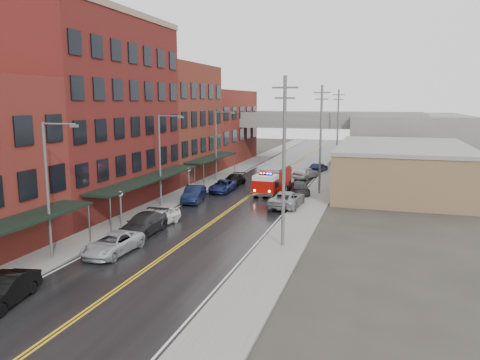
# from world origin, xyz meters

# --- Properties ---
(ground) EXTENTS (220.00, 220.00, 0.00)m
(ground) POSITION_xyz_m (0.00, 0.00, 0.00)
(ground) COLOR #2D2B26
(ground) RESTS_ON ground
(road) EXTENTS (11.00, 160.00, 0.02)m
(road) POSITION_xyz_m (0.00, 30.00, 0.01)
(road) COLOR black
(road) RESTS_ON ground
(sidewalk_left) EXTENTS (3.00, 160.00, 0.15)m
(sidewalk_left) POSITION_xyz_m (-7.30, 30.00, 0.07)
(sidewalk_left) COLOR slate
(sidewalk_left) RESTS_ON ground
(sidewalk_right) EXTENTS (3.00, 160.00, 0.15)m
(sidewalk_right) POSITION_xyz_m (7.30, 30.00, 0.07)
(sidewalk_right) COLOR slate
(sidewalk_right) RESTS_ON ground
(curb_left) EXTENTS (0.30, 160.00, 0.15)m
(curb_left) POSITION_xyz_m (-5.65, 30.00, 0.07)
(curb_left) COLOR gray
(curb_left) RESTS_ON ground
(curb_right) EXTENTS (0.30, 160.00, 0.15)m
(curb_right) POSITION_xyz_m (5.65, 30.00, 0.07)
(curb_right) COLOR gray
(curb_right) RESTS_ON ground
(brick_building_b) EXTENTS (9.00, 20.00, 18.00)m
(brick_building_b) POSITION_xyz_m (-13.30, 23.00, 9.00)
(brick_building_b) COLOR #5A1B17
(brick_building_b) RESTS_ON ground
(brick_building_c) EXTENTS (9.00, 15.00, 15.00)m
(brick_building_c) POSITION_xyz_m (-13.30, 40.50, 7.50)
(brick_building_c) COLOR maroon
(brick_building_c) RESTS_ON ground
(brick_building_far) EXTENTS (9.00, 20.00, 12.00)m
(brick_building_far) POSITION_xyz_m (-13.30, 58.00, 6.00)
(brick_building_far) COLOR maroon
(brick_building_far) RESTS_ON ground
(tan_building) EXTENTS (14.00, 22.00, 5.00)m
(tan_building) POSITION_xyz_m (16.00, 40.00, 2.50)
(tan_building) COLOR brown
(tan_building) RESTS_ON ground
(right_far_block) EXTENTS (18.00, 30.00, 8.00)m
(right_far_block) POSITION_xyz_m (18.00, 70.00, 4.00)
(right_far_block) COLOR slate
(right_far_block) RESTS_ON ground
(awning_1) EXTENTS (2.60, 18.00, 3.09)m
(awning_1) POSITION_xyz_m (-7.49, 23.00, 2.99)
(awning_1) COLOR black
(awning_1) RESTS_ON ground
(awning_2) EXTENTS (2.60, 13.00, 3.09)m
(awning_2) POSITION_xyz_m (-7.49, 40.50, 2.99)
(awning_2) COLOR black
(awning_2) RESTS_ON ground
(globe_lamp_1) EXTENTS (0.44, 0.44, 3.12)m
(globe_lamp_1) POSITION_xyz_m (-6.40, 16.00, 2.31)
(globe_lamp_1) COLOR #59595B
(globe_lamp_1) RESTS_ON ground
(globe_lamp_2) EXTENTS (0.44, 0.44, 3.12)m
(globe_lamp_2) POSITION_xyz_m (-6.40, 30.00, 2.31)
(globe_lamp_2) COLOR #59595B
(globe_lamp_2) RESTS_ON ground
(street_lamp_0) EXTENTS (2.64, 0.22, 9.00)m
(street_lamp_0) POSITION_xyz_m (-6.55, 8.00, 5.19)
(street_lamp_0) COLOR #59595B
(street_lamp_0) RESTS_ON ground
(street_lamp_1) EXTENTS (2.64, 0.22, 9.00)m
(street_lamp_1) POSITION_xyz_m (-6.55, 24.00, 5.19)
(street_lamp_1) COLOR #59595B
(street_lamp_1) RESTS_ON ground
(street_lamp_2) EXTENTS (2.64, 0.22, 9.00)m
(street_lamp_2) POSITION_xyz_m (-6.55, 40.00, 5.19)
(street_lamp_2) COLOR #59595B
(street_lamp_2) RESTS_ON ground
(utility_pole_0) EXTENTS (1.80, 0.24, 12.00)m
(utility_pole_0) POSITION_xyz_m (7.20, 15.00, 6.31)
(utility_pole_0) COLOR #59595B
(utility_pole_0) RESTS_ON ground
(utility_pole_1) EXTENTS (1.80, 0.24, 12.00)m
(utility_pole_1) POSITION_xyz_m (7.20, 35.00, 6.31)
(utility_pole_1) COLOR #59595B
(utility_pole_1) RESTS_ON ground
(utility_pole_2) EXTENTS (1.80, 0.24, 12.00)m
(utility_pole_2) POSITION_xyz_m (7.20, 55.00, 6.31)
(utility_pole_2) COLOR #59595B
(utility_pole_2) RESTS_ON ground
(overpass) EXTENTS (40.00, 10.00, 7.50)m
(overpass) POSITION_xyz_m (0.00, 62.00, 5.99)
(overpass) COLOR slate
(overpass) RESTS_ON ground
(fire_truck) EXTENTS (3.53, 7.87, 2.82)m
(fire_truck) POSITION_xyz_m (2.01, 34.31, 1.53)
(fire_truck) COLOR #A30E07
(fire_truck) RESTS_ON ground
(parked_car_left_1) EXTENTS (2.49, 4.91, 1.54)m
(parked_car_left_1) POSITION_xyz_m (-4.47, 1.43, 0.77)
(parked_car_left_1) COLOR black
(parked_car_left_1) RESTS_ON ground
(parked_car_left_2) EXTENTS (2.64, 5.22, 1.42)m
(parked_car_left_2) POSITION_xyz_m (-3.60, 10.20, 0.71)
(parked_car_left_2) COLOR #B0B2B8
(parked_car_left_2) RESTS_ON ground
(parked_car_left_3) EXTENTS (2.29, 5.52, 1.60)m
(parked_car_left_3) POSITION_xyz_m (-3.93, 15.14, 0.80)
(parked_car_left_3) COLOR #232325
(parked_car_left_3) RESTS_ON ground
(parked_car_left_4) EXTENTS (2.39, 4.57, 1.48)m
(parked_car_left_4) POSITION_xyz_m (-3.86, 17.86, 0.74)
(parked_car_left_4) COLOR white
(parked_car_left_4) RESTS_ON ground
(parked_car_left_5) EXTENTS (2.57, 5.16, 1.63)m
(parked_car_left_5) POSITION_xyz_m (-4.66, 27.20, 0.81)
(parked_car_left_5) COLOR black
(parked_car_left_5) RESTS_ON ground
(parked_car_left_6) EXTENTS (2.39, 4.95, 1.36)m
(parked_car_left_6) POSITION_xyz_m (-3.60, 33.20, 0.68)
(parked_car_left_6) COLOR navy
(parked_car_left_6) RESTS_ON ground
(parked_car_left_7) EXTENTS (2.21, 4.90, 1.40)m
(parked_car_left_7) POSITION_xyz_m (-3.60, 37.43, 0.70)
(parked_car_left_7) COLOR black
(parked_car_left_7) RESTS_ON ground
(parked_car_right_0) EXTENTS (2.93, 5.97, 1.63)m
(parked_car_right_0) POSITION_xyz_m (5.00, 27.61, 0.82)
(parked_car_right_0) COLOR gray
(parked_car_right_0) RESTS_ON ground
(parked_car_right_1) EXTENTS (3.56, 5.57, 1.50)m
(parked_car_right_1) POSITION_xyz_m (5.00, 34.20, 0.75)
(parked_car_right_1) COLOR #2A2A2C
(parked_car_right_1) RESTS_ON ground
(parked_car_right_2) EXTENTS (3.32, 5.08, 1.61)m
(parked_car_right_2) POSITION_xyz_m (4.06, 45.26, 0.80)
(parked_car_right_2) COLOR silver
(parked_car_right_2) RESTS_ON ground
(parked_car_right_3) EXTENTS (2.37, 4.30, 1.34)m
(parked_car_right_3) POSITION_xyz_m (5.00, 51.21, 0.67)
(parked_car_right_3) COLOR black
(parked_car_right_3) RESTS_ON ground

